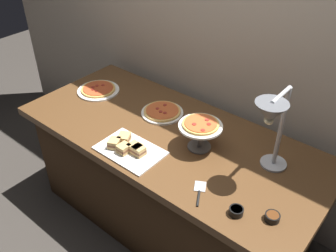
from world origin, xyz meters
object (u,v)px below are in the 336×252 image
object	(u,v)px
pizza_plate_raised_stand	(200,128)
sandwich_platter	(129,148)
pizza_plate_center	(162,112)
serving_spatula	(199,192)
sauce_cup_far	(272,217)
heat_lamp	(272,119)
pizza_plate_front	(98,90)
sauce_cup_near	(236,211)

from	to	relation	value
pizza_plate_raised_stand	sandwich_platter	size ratio (longest dim) A/B	0.66
sandwich_platter	pizza_plate_center	bearing A→B (deg)	103.67
serving_spatula	sauce_cup_far	bearing A→B (deg)	11.49
pizza_plate_raised_stand	sandwich_platter	xyz separation A→B (m)	(-0.28, -0.28, -0.11)
serving_spatula	sandwich_platter	bearing A→B (deg)	178.70
heat_lamp	sandwich_platter	world-z (taller)	heat_lamp
pizza_plate_front	pizza_plate_raised_stand	xyz separation A→B (m)	(0.92, -0.06, 0.12)
heat_lamp	sauce_cup_near	size ratio (longest dim) A/B	7.17
pizza_plate_raised_stand	sauce_cup_far	bearing A→B (deg)	-21.38
pizza_plate_center	sandwich_platter	xyz separation A→B (m)	(0.10, -0.41, 0.01)
sandwich_platter	sauce_cup_near	xyz separation A→B (m)	(0.70, -0.01, -0.00)
sauce_cup_near	sauce_cup_far	world-z (taller)	sauce_cup_near
pizza_plate_front	sauce_cup_far	xyz separation A→B (m)	(1.47, -0.28, 0.01)
sauce_cup_far	sauce_cup_near	bearing A→B (deg)	-152.43
heat_lamp	serving_spatula	world-z (taller)	heat_lamp
heat_lamp	pizza_plate_front	size ratio (longest dim) A/B	1.64
heat_lamp	pizza_plate_front	world-z (taller)	heat_lamp
pizza_plate_center	sandwich_platter	world-z (taller)	sandwich_platter
pizza_plate_front	sauce_cup_near	xyz separation A→B (m)	(1.33, -0.35, 0.01)
pizza_plate_raised_stand	serving_spatula	size ratio (longest dim) A/B	1.48
sandwich_platter	sauce_cup_near	size ratio (longest dim) A/B	5.50
sandwich_platter	heat_lamp	bearing A→B (deg)	21.56
sauce_cup_far	pizza_plate_center	bearing A→B (deg)	159.77
sauce_cup_near	serving_spatula	bearing A→B (deg)	179.14
pizza_plate_front	pizza_plate_center	xyz separation A→B (m)	(0.53, 0.07, 0.00)
pizza_plate_center	sauce_cup_far	world-z (taller)	sauce_cup_far
heat_lamp	sauce_cup_near	xyz separation A→B (m)	(0.03, -0.28, -0.35)
sandwich_platter	serving_spatula	distance (m)	0.49
pizza_plate_raised_stand	sandwich_platter	distance (m)	0.41
sauce_cup_near	sandwich_platter	bearing A→B (deg)	178.83
sandwich_platter	sauce_cup_far	xyz separation A→B (m)	(0.84, 0.06, -0.00)
pizza_plate_front	serving_spatula	bearing A→B (deg)	-17.22
pizza_plate_front	serving_spatula	size ratio (longest dim) A/B	1.78
pizza_plate_front	sandwich_platter	distance (m)	0.72
pizza_plate_front	pizza_plate_raised_stand	size ratio (longest dim) A/B	1.21
sauce_cup_far	pizza_plate_raised_stand	bearing A→B (deg)	158.62
heat_lamp	pizza_plate_center	distance (m)	0.86
heat_lamp	pizza_plate_raised_stand	xyz separation A→B (m)	(-0.39, 0.01, -0.24)
pizza_plate_raised_stand	sauce_cup_near	xyz separation A→B (m)	(0.42, -0.29, -0.12)
pizza_plate_front	pizza_plate_center	bearing A→B (deg)	7.54
pizza_plate_center	sauce_cup_near	bearing A→B (deg)	-27.79
pizza_plate_raised_stand	sauce_cup_near	size ratio (longest dim) A/B	3.64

